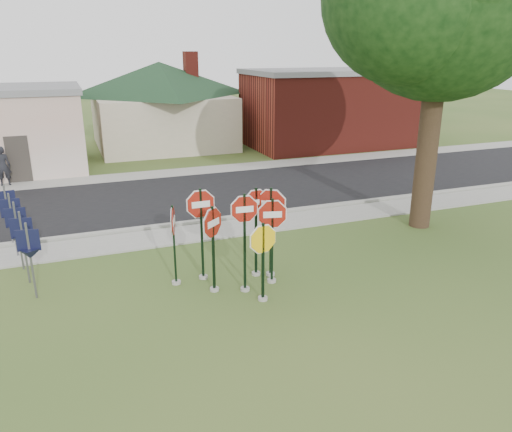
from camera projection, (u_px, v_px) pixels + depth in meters
name	position (u px, v px, depth m)	size (l,w,h in m)	color
ground	(257.00, 308.00, 12.05)	(120.00, 120.00, 0.00)	#32531F
sidewalk_near	(199.00, 233.00, 16.90)	(60.00, 1.60, 0.06)	gray
road	(171.00, 198.00, 20.89)	(60.00, 7.00, 0.04)	black
sidewalk_far	(153.00, 175.00, 24.69)	(60.00, 1.60, 0.06)	gray
curb	(192.00, 223.00, 17.78)	(60.00, 0.20, 0.14)	gray
stop_sign_center	(245.00, 230.00, 12.41)	(0.97, 0.24, 2.70)	gray
stop_sign_yellow	(263.00, 253.00, 12.05)	(1.00, 0.24, 2.13)	gray
stop_sign_left	(213.00, 238.00, 12.46)	(0.83, 0.70, 2.40)	gray
stop_sign_right	(272.00, 229.00, 12.93)	(1.03, 0.27, 2.44)	gray
stop_sign_back_right	(256.00, 221.00, 13.32)	(0.97, 0.24, 2.59)	gray
stop_sign_back_left	(201.00, 221.00, 13.09)	(1.06, 0.24, 2.65)	gray
stop_sign_far_right	(271.00, 219.00, 13.28)	(0.95, 0.60, 2.62)	gray
stop_sign_far_left	(174.00, 235.00, 12.86)	(0.32, 1.00, 2.30)	gray
route_sign_row	(17.00, 229.00, 13.80)	(1.43, 4.63, 2.00)	#59595E
building_house	(160.00, 88.00, 31.03)	(11.60, 11.60, 6.20)	#C3B39B
building_brick	(328.00, 107.00, 31.72)	(10.20, 6.20, 4.75)	maroon
bg_tree_right	(394.00, 53.00, 40.75)	(5.60, 5.60, 8.40)	black
pedestrian	(3.00, 166.00, 22.39)	(0.65, 0.43, 1.79)	black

